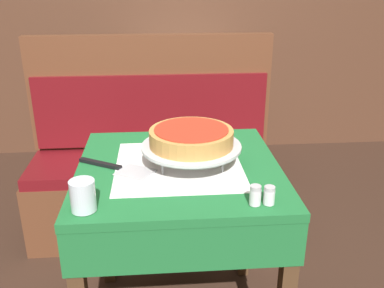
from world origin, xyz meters
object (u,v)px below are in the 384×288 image
object	(u,v)px
booth_bench	(154,177)
salt_shaker	(255,195)
pepper_shaker	(269,195)
pizza_pan_stand	(191,148)
condiment_caddy	(178,70)
water_glass_near	(83,196)
dining_table_front	(179,193)
pizza_server	(118,168)
dining_table_rear	(186,88)
deep_dish_pizza	(191,137)

from	to	relation	value
booth_bench	salt_shaker	size ratio (longest dim) A/B	21.71
salt_shaker	pepper_shaker	world-z (taller)	salt_shaker
pizza_pan_stand	condiment_caddy	size ratio (longest dim) A/B	2.45
pizza_pan_stand	salt_shaker	distance (m)	0.34
pizza_pan_stand	condiment_caddy	distance (m)	1.43
water_glass_near	dining_table_front	bearing A→B (deg)	44.66
salt_shaker	booth_bench	bearing A→B (deg)	106.38
pizza_server	booth_bench	bearing A→B (deg)	82.43
dining_table_rear	pizza_pan_stand	world-z (taller)	pizza_pan_stand
dining_table_front	booth_bench	distance (m)	0.86
dining_table_rear	deep_dish_pizza	bearing A→B (deg)	-93.08
pizza_pan_stand	salt_shaker	bearing A→B (deg)	-59.58
dining_table_front	water_glass_near	xyz separation A→B (m)	(-0.29, -0.29, 0.16)
pizza_server	water_glass_near	size ratio (longest dim) A/B	3.03
water_glass_near	pizza_pan_stand	bearing A→B (deg)	39.51
booth_bench	condiment_caddy	bearing A→B (deg)	74.40
pizza_server	condiment_caddy	distance (m)	1.47
dining_table_front	pizza_server	world-z (taller)	pizza_server
dining_table_rear	pepper_shaker	xyz separation A→B (m)	(0.13, -1.79, 0.13)
booth_bench	pizza_pan_stand	world-z (taller)	booth_bench
dining_table_front	deep_dish_pizza	bearing A→B (deg)	-13.25
pizza_pan_stand	booth_bench	bearing A→B (deg)	100.71
deep_dish_pizza	water_glass_near	world-z (taller)	deep_dish_pizza
water_glass_near	salt_shaker	world-z (taller)	water_glass_near
pizza_server	water_glass_near	distance (m)	0.29
pepper_shaker	water_glass_near	bearing A→B (deg)	179.08
dining_table_rear	water_glass_near	size ratio (longest dim) A/B	8.14
condiment_caddy	pizza_pan_stand	bearing A→B (deg)	-90.98
dining_table_rear	salt_shaker	bearing A→B (deg)	-87.20
pizza_pan_stand	salt_shaker	world-z (taller)	pizza_pan_stand
water_glass_near	dining_table_rear	bearing A→B (deg)	76.80
dining_table_rear	pepper_shaker	bearing A→B (deg)	-85.85
salt_shaker	dining_table_rear	bearing A→B (deg)	92.80
salt_shaker	pepper_shaker	distance (m)	0.04
pizza_server	pepper_shaker	bearing A→B (deg)	-30.92
dining_table_front	pepper_shaker	world-z (taller)	pepper_shaker
dining_table_front	pepper_shaker	size ratio (longest dim) A/B	13.16
booth_bench	pizza_pan_stand	distance (m)	0.96
pizza_pan_stand	dining_table_rear	bearing A→B (deg)	86.92
deep_dish_pizza	condiment_caddy	world-z (taller)	condiment_caddy
dining_table_front	dining_table_rear	distance (m)	1.50
pizza_pan_stand	pepper_shaker	xyz separation A→B (m)	(0.21, -0.29, -0.04)
booth_bench	pepper_shaker	size ratio (longest dim) A/B	23.39
deep_dish_pizza	water_glass_near	xyz separation A→B (m)	(-0.34, -0.28, -0.06)
dining_table_front	condiment_caddy	world-z (taller)	condiment_caddy
condiment_caddy	dining_table_rear	bearing A→B (deg)	51.69
water_glass_near	condiment_caddy	xyz separation A→B (m)	(0.36, 1.71, -0.01)
water_glass_near	pepper_shaker	size ratio (longest dim) A/B	1.64
dining_table_rear	pizza_pan_stand	bearing A→B (deg)	-93.08
dining_table_front	deep_dish_pizza	world-z (taller)	deep_dish_pizza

